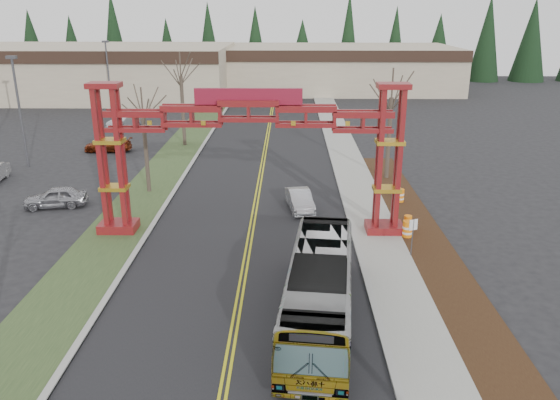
{
  "coord_description": "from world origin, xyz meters",
  "views": [
    {
      "loc": [
        2.25,
        -12.38,
        12.73
      ],
      "look_at": [
        1.83,
        13.42,
        3.67
      ],
      "focal_mm": 35.0,
      "sensor_mm": 36.0,
      "label": 1
    }
  ],
  "objects_px": {
    "transit_bus": "(320,290)",
    "barrel_south": "(407,230)",
    "parked_car_near_a": "(55,197)",
    "barrel_north": "(400,196)",
    "parked_car_far_a": "(124,121)",
    "bare_tree_median_far": "(181,77)",
    "barrel_mid": "(408,223)",
    "retail_building_west": "(78,71)",
    "light_pole_near": "(19,104)",
    "street_sign": "(413,230)",
    "gateway_arch": "(249,135)",
    "parked_car_mid_a": "(108,145)",
    "bare_tree_median_mid": "(143,116)",
    "silver_sedan": "(300,200)",
    "retail_building_east": "(336,68)",
    "light_pole_far": "(108,71)",
    "bare_tree_right_far": "(392,98)"
  },
  "relations": [
    {
      "from": "retail_building_east",
      "to": "light_pole_near",
      "type": "height_order",
      "value": "light_pole_near"
    },
    {
      "from": "transit_bus",
      "to": "parked_car_near_a",
      "type": "relative_size",
      "value": 2.69
    },
    {
      "from": "bare_tree_median_mid",
      "to": "bare_tree_right_far",
      "type": "height_order",
      "value": "bare_tree_right_far"
    },
    {
      "from": "bare_tree_right_far",
      "to": "bare_tree_median_mid",
      "type": "bearing_deg",
      "value": -168.79
    },
    {
      "from": "transit_bus",
      "to": "bare_tree_median_far",
      "type": "distance_m",
      "value": 34.33
    },
    {
      "from": "retail_building_west",
      "to": "street_sign",
      "type": "height_order",
      "value": "retail_building_west"
    },
    {
      "from": "light_pole_near",
      "to": "transit_bus",
      "type": "bearing_deg",
      "value": -45.67
    },
    {
      "from": "gateway_arch",
      "to": "barrel_mid",
      "type": "bearing_deg",
      "value": 3.37
    },
    {
      "from": "parked_car_far_a",
      "to": "silver_sedan",
      "type": "bearing_deg",
      "value": -33.77
    },
    {
      "from": "transit_bus",
      "to": "bare_tree_right_far",
      "type": "relative_size",
      "value": 1.28
    },
    {
      "from": "retail_building_west",
      "to": "bare_tree_median_mid",
      "type": "bearing_deg",
      "value": -64.64
    },
    {
      "from": "retail_building_west",
      "to": "light_pole_far",
      "type": "relative_size",
      "value": 5.14
    },
    {
      "from": "gateway_arch",
      "to": "street_sign",
      "type": "distance_m",
      "value": 10.49
    },
    {
      "from": "retail_building_west",
      "to": "barrel_north",
      "type": "xyz_separation_m",
      "value": [
        39.97,
        -48.58,
        -3.25
      ]
    },
    {
      "from": "silver_sedan",
      "to": "parked_car_mid_a",
      "type": "xyz_separation_m",
      "value": [
        -17.83,
        15.54,
        -0.03
      ]
    },
    {
      "from": "parked_car_near_a",
      "to": "barrel_north",
      "type": "distance_m",
      "value": 23.53
    },
    {
      "from": "gateway_arch",
      "to": "barrel_mid",
      "type": "xyz_separation_m",
      "value": [
        9.52,
        0.56,
        -5.53
      ]
    },
    {
      "from": "retail_building_east",
      "to": "light_pole_far",
      "type": "distance_m",
      "value": 37.49
    },
    {
      "from": "parked_car_far_a",
      "to": "bare_tree_right_far",
      "type": "height_order",
      "value": "bare_tree_right_far"
    },
    {
      "from": "parked_car_mid_a",
      "to": "bare_tree_right_far",
      "type": "xyz_separation_m",
      "value": [
        24.81,
        -8.43,
        5.72
      ]
    },
    {
      "from": "transit_bus",
      "to": "street_sign",
      "type": "bearing_deg",
      "value": 56.96
    },
    {
      "from": "parked_car_mid_a",
      "to": "barrel_north",
      "type": "bearing_deg",
      "value": 61.51
    },
    {
      "from": "silver_sedan",
      "to": "parked_car_mid_a",
      "type": "height_order",
      "value": "silver_sedan"
    },
    {
      "from": "parked_car_far_a",
      "to": "bare_tree_median_mid",
      "type": "relative_size",
      "value": 0.6
    },
    {
      "from": "transit_bus",
      "to": "silver_sedan",
      "type": "height_order",
      "value": "transit_bus"
    },
    {
      "from": "transit_bus",
      "to": "barrel_south",
      "type": "relative_size",
      "value": 10.21
    },
    {
      "from": "silver_sedan",
      "to": "barrel_mid",
      "type": "bearing_deg",
      "value": -37.49
    },
    {
      "from": "retail_building_west",
      "to": "barrel_south",
      "type": "bearing_deg",
      "value": -54.39
    },
    {
      "from": "parked_car_near_a",
      "to": "barrel_north",
      "type": "xyz_separation_m",
      "value": [
        23.5,
        1.14,
        -0.19
      ]
    },
    {
      "from": "barrel_south",
      "to": "barrel_mid",
      "type": "height_order",
      "value": "barrel_south"
    },
    {
      "from": "gateway_arch",
      "to": "barrel_mid",
      "type": "distance_m",
      "value": 11.02
    },
    {
      "from": "silver_sedan",
      "to": "parked_car_mid_a",
      "type": "relative_size",
      "value": 0.92
    },
    {
      "from": "silver_sedan",
      "to": "barrel_south",
      "type": "height_order",
      "value": "silver_sedan"
    },
    {
      "from": "gateway_arch",
      "to": "bare_tree_median_mid",
      "type": "distance_m",
      "value": 11.0
    },
    {
      "from": "transit_bus",
      "to": "bare_tree_median_far",
      "type": "bearing_deg",
      "value": 116.15
    },
    {
      "from": "bare_tree_median_far",
      "to": "barrel_mid",
      "type": "height_order",
      "value": "bare_tree_median_far"
    },
    {
      "from": "parked_car_far_a",
      "to": "street_sign",
      "type": "distance_m",
      "value": 42.21
    },
    {
      "from": "street_sign",
      "to": "barrel_south",
      "type": "relative_size",
      "value": 2.03
    },
    {
      "from": "parked_car_far_a",
      "to": "street_sign",
      "type": "xyz_separation_m",
      "value": [
        25.32,
        -33.76,
        0.82
      ]
    },
    {
      "from": "silver_sedan",
      "to": "parked_car_far_a",
      "type": "height_order",
      "value": "parked_car_far_a"
    },
    {
      "from": "gateway_arch",
      "to": "silver_sedan",
      "type": "xyz_separation_m",
      "value": [
        3.02,
        4.0,
        -5.31
      ]
    },
    {
      "from": "transit_bus",
      "to": "light_pole_far",
      "type": "bearing_deg",
      "value": 122.04
    },
    {
      "from": "parked_car_far_a",
      "to": "bare_tree_median_mid",
      "type": "xyz_separation_m",
      "value": [
        8.42,
        -22.84,
        4.9
      ]
    },
    {
      "from": "barrel_south",
      "to": "parked_car_mid_a",
      "type": "bearing_deg",
      "value": 139.77
    },
    {
      "from": "retail_building_west",
      "to": "parked_car_near_a",
      "type": "distance_m",
      "value": 52.46
    },
    {
      "from": "parked_car_far_a",
      "to": "transit_bus",
      "type": "bearing_deg",
      "value": -43.73
    },
    {
      "from": "barrel_south",
      "to": "transit_bus",
      "type": "bearing_deg",
      "value": -121.73
    },
    {
      "from": "transit_bus",
      "to": "barrel_north",
      "type": "relative_size",
      "value": 10.83
    },
    {
      "from": "parked_car_far_a",
      "to": "barrel_mid",
      "type": "relative_size",
      "value": 5.06
    },
    {
      "from": "gateway_arch",
      "to": "light_pole_far",
      "type": "distance_m",
      "value": 46.19
    }
  ]
}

